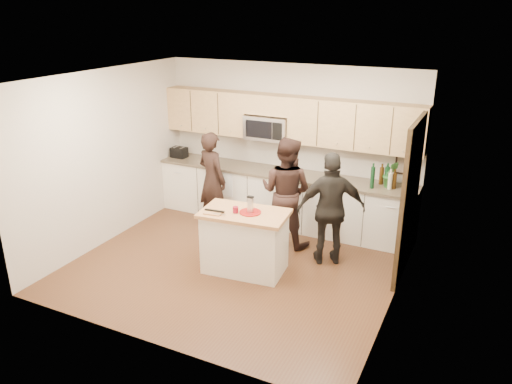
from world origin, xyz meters
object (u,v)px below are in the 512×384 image
at_px(toaster, 179,152).
at_px(woman_center, 286,192).
at_px(woman_right, 331,209).
at_px(island, 245,241).
at_px(woman_left, 212,180).

xyz_separation_m(toaster, woman_center, (2.41, -0.66, -0.17)).
bearing_deg(woman_right, island, 9.67).
distance_m(toaster, woman_left, 1.17).
height_order(toaster, woman_right, woman_right).
height_order(woman_center, woman_right, woman_center).
height_order(island, woman_left, woman_left).
distance_m(woman_left, woman_right, 2.26).
relative_size(toaster, woman_left, 0.17).
relative_size(woman_left, woman_right, 0.98).
bearing_deg(woman_center, toaster, -12.23).
distance_m(island, woman_center, 1.16).
xyz_separation_m(island, woman_center, (0.18, 1.07, 0.41)).
xyz_separation_m(island, toaster, (-2.23, 1.73, 0.58)).
xyz_separation_m(woman_left, woman_right, (2.22, -0.42, 0.02)).
bearing_deg(woman_center, island, 83.77).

